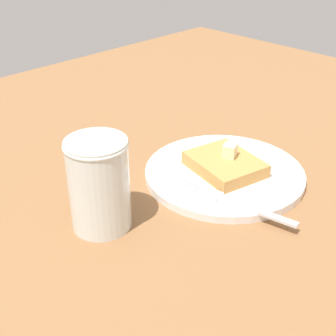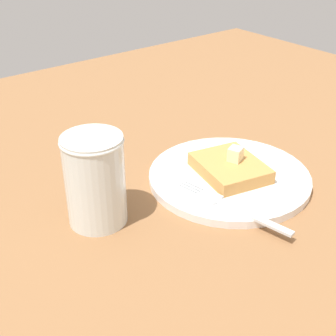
# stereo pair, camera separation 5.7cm
# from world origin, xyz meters

# --- Properties ---
(table_surface) EXTENTS (1.13, 1.13, 0.03)m
(table_surface) POSITION_xyz_m (0.00, 0.00, 0.01)
(table_surface) COLOR #8B5F3A
(table_surface) RESTS_ON ground
(plate) EXTENTS (0.22, 0.22, 0.01)m
(plate) POSITION_xyz_m (-0.03, 0.05, 0.04)
(plate) COLOR white
(plate) RESTS_ON table_surface
(toast_slice_center) EXTENTS (0.11, 0.10, 0.02)m
(toast_slice_center) POSITION_xyz_m (-0.03, 0.05, 0.05)
(toast_slice_center) COLOR #C88D47
(toast_slice_center) RESTS_ON plate
(butter_pat_primary) EXTENTS (0.02, 0.02, 0.02)m
(butter_pat_primary) POSITION_xyz_m (-0.03, 0.04, 0.07)
(butter_pat_primary) COLOR #F3E6B3
(butter_pat_primary) RESTS_ON toast_slice_center
(fork) EXTENTS (0.16, 0.04, 0.00)m
(fork) POSITION_xyz_m (-0.08, 0.11, 0.04)
(fork) COLOR silver
(fork) RESTS_ON plate
(syrup_jar) EXTENTS (0.07, 0.07, 0.11)m
(syrup_jar) POSITION_xyz_m (0.01, 0.23, 0.08)
(syrup_jar) COLOR #5D2911
(syrup_jar) RESTS_ON table_surface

